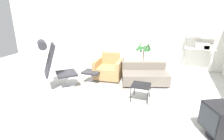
% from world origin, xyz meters
% --- Properties ---
extents(ground_plane, '(12.00, 12.00, 0.00)m').
position_xyz_m(ground_plane, '(0.00, 0.00, 0.00)').
color(ground_plane, silver).
extents(wall_back, '(12.00, 0.09, 2.80)m').
position_xyz_m(wall_back, '(-0.00, 2.79, 1.40)').
color(wall_back, silver).
rests_on(wall_back, ground_plane).
extents(round_rug, '(1.85, 1.85, 0.01)m').
position_xyz_m(round_rug, '(-0.20, -0.16, 0.00)').
color(round_rug, gray).
rests_on(round_rug, ground_plane).
extents(lounge_chair, '(1.07, 1.06, 1.38)m').
position_xyz_m(lounge_chair, '(-1.43, -0.27, 0.81)').
color(lounge_chair, '#BCBCC1').
rests_on(lounge_chair, ground_plane).
extents(ottoman, '(0.52, 0.44, 0.36)m').
position_xyz_m(ottoman, '(-0.64, 0.48, 0.27)').
color(ottoman, '#BCBCC1').
rests_on(ottoman, ground_plane).
extents(armchair_red, '(0.92, 0.92, 0.80)m').
position_xyz_m(armchair_red, '(-0.27, 0.99, 0.30)').
color(armchair_red, silver).
rests_on(armchair_red, ground_plane).
extents(couch_low, '(1.54, 1.20, 0.60)m').
position_xyz_m(couch_low, '(0.90, 0.95, 0.23)').
color(couch_low, black).
rests_on(couch_low, ground_plane).
extents(side_table, '(0.44, 0.44, 0.40)m').
position_xyz_m(side_table, '(0.99, -0.17, 0.36)').
color(side_table, black).
rests_on(side_table, ground_plane).
extents(crt_television, '(0.59, 0.63, 0.60)m').
position_xyz_m(crt_television, '(2.49, -1.07, 0.34)').
color(crt_television, black).
rests_on(crt_television, ground_plane).
extents(potted_plant, '(0.56, 0.52, 1.13)m').
position_xyz_m(potted_plant, '(0.66, 2.13, 0.61)').
color(potted_plant, silver).
rests_on(potted_plant, ground_plane).
extents(shelf_unit, '(0.98, 0.28, 2.00)m').
position_xyz_m(shelf_unit, '(2.56, 2.49, 1.10)').
color(shelf_unit, '#BCBCC1').
rests_on(shelf_unit, ground_plane).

